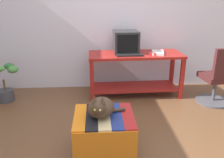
% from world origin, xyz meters
% --- Properties ---
extents(ground_plane, '(14.00, 14.00, 0.00)m').
position_xyz_m(ground_plane, '(0.00, 0.00, 0.00)').
color(ground_plane, brown).
extents(back_wall, '(8.00, 0.10, 2.60)m').
position_xyz_m(back_wall, '(0.00, 2.05, 1.30)').
color(back_wall, silver).
rests_on(back_wall, ground_plane).
extents(desk, '(1.50, 0.60, 0.70)m').
position_xyz_m(desk, '(0.50, 1.60, 0.48)').
color(desk, maroon).
rests_on(desk, ground_plane).
extents(tv_monitor, '(0.39, 0.39, 0.35)m').
position_xyz_m(tv_monitor, '(0.35, 1.68, 0.87)').
color(tv_monitor, '#28282B').
rests_on(tv_monitor, desk).
extents(keyboard, '(0.41, 0.17, 0.02)m').
position_xyz_m(keyboard, '(0.39, 1.47, 0.71)').
color(keyboard, black).
rests_on(keyboard, desk).
extents(book, '(0.24, 0.33, 0.03)m').
position_xyz_m(book, '(0.85, 1.57, 0.72)').
color(book, white).
rests_on(book, desk).
extents(ottoman_with_blanket, '(0.61, 0.58, 0.43)m').
position_xyz_m(ottoman_with_blanket, '(-0.06, 0.09, 0.22)').
color(ottoman_with_blanket, tan).
rests_on(ottoman_with_blanket, ground_plane).
extents(cat, '(0.42, 0.38, 0.27)m').
position_xyz_m(cat, '(-0.09, 0.07, 0.53)').
color(cat, '#473323').
rests_on(cat, ottoman_with_blanket).
extents(potted_plant, '(0.48, 0.33, 0.60)m').
position_xyz_m(potted_plant, '(-1.55, 1.48, 0.29)').
color(potted_plant, '#3D3D42').
rests_on(potted_plant, ground_plane).
extents(office_chair, '(0.52, 0.52, 0.89)m').
position_xyz_m(office_chair, '(1.69, 1.16, 0.39)').
color(office_chair, '#4C4C51').
rests_on(office_chair, ground_plane).
extents(stapler, '(0.11, 0.09, 0.04)m').
position_xyz_m(stapler, '(0.75, 1.47, 0.72)').
color(stapler, '#A31E1E').
rests_on(stapler, desk).
extents(pen, '(0.04, 0.14, 0.01)m').
position_xyz_m(pen, '(0.97, 1.61, 0.70)').
color(pen, '#2351B2').
rests_on(pen, desk).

